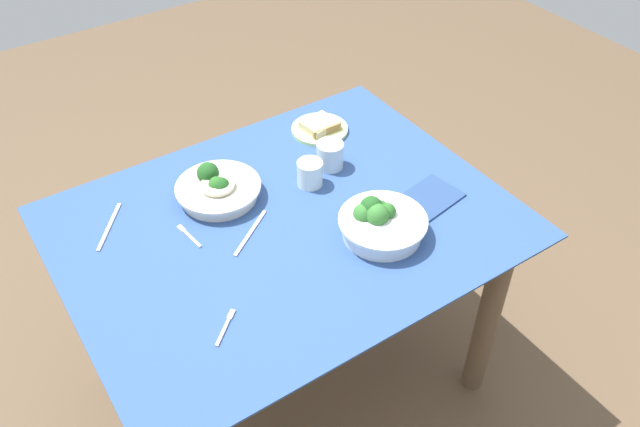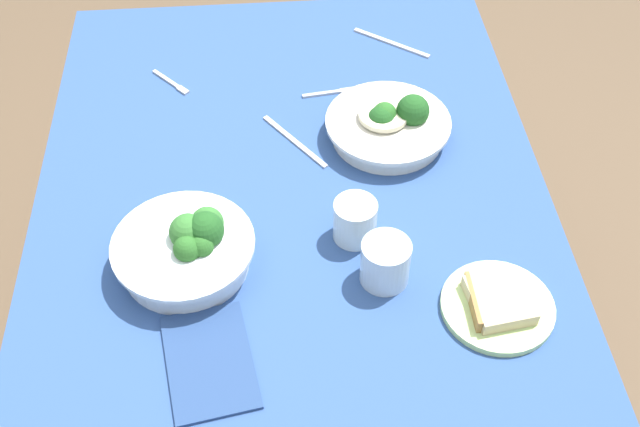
% 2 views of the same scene
% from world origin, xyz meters
% --- Properties ---
extents(ground_plane, '(6.00, 6.00, 0.00)m').
position_xyz_m(ground_plane, '(0.00, 0.00, 0.00)').
color(ground_plane, brown).
extents(dining_table, '(1.20, 0.94, 0.72)m').
position_xyz_m(dining_table, '(0.00, 0.00, 0.60)').
color(dining_table, '#2D4C84').
rests_on(dining_table, ground_plane).
extents(broccoli_bowl_far, '(0.24, 0.24, 0.09)m').
position_xyz_m(broccoli_bowl_far, '(-0.11, 0.20, 0.75)').
color(broccoli_bowl_far, silver).
rests_on(broccoli_bowl_far, dining_table).
extents(broccoli_bowl_near, '(0.24, 0.24, 0.10)m').
position_xyz_m(broccoli_bowl_near, '(0.18, -0.18, 0.76)').
color(broccoli_bowl_near, white).
rests_on(broccoli_bowl_near, dining_table).
extents(bread_side_plate, '(0.18, 0.18, 0.04)m').
position_xyz_m(bread_side_plate, '(0.32, 0.31, 0.73)').
color(bread_side_plate, '#B7D684').
rests_on(bread_side_plate, dining_table).
extents(water_glass_center, '(0.08, 0.08, 0.08)m').
position_xyz_m(water_glass_center, '(0.24, 0.14, 0.76)').
color(water_glass_center, silver).
rests_on(water_glass_center, dining_table).
extents(water_glass_side, '(0.08, 0.08, 0.08)m').
position_xyz_m(water_glass_side, '(0.14, 0.10, 0.76)').
color(water_glass_side, silver).
rests_on(water_glass_side, dining_table).
extents(fork_by_far_bowl, '(0.09, 0.08, 0.00)m').
position_xyz_m(fork_by_far_bowl, '(-0.31, -0.23, 0.72)').
color(fork_by_far_bowl, '#B7B7BC').
rests_on(fork_by_far_bowl, dining_table).
extents(fork_by_near_bowl, '(0.02, 0.11, 0.00)m').
position_xyz_m(fork_by_near_bowl, '(-0.25, 0.10, 0.72)').
color(fork_by_near_bowl, '#B7B7BC').
rests_on(fork_by_near_bowl, dining_table).
extents(table_knife_left, '(0.16, 0.12, 0.00)m').
position_xyz_m(table_knife_left, '(-0.10, 0.01, 0.72)').
color(table_knife_left, '#B7B7BC').
rests_on(table_knife_left, dining_table).
extents(table_knife_right, '(0.12, 0.16, 0.00)m').
position_xyz_m(table_knife_right, '(-0.41, 0.25, 0.72)').
color(table_knife_right, '#B7B7BC').
rests_on(table_knife_right, dining_table).
extents(napkin_folded_upper, '(0.21, 0.16, 0.01)m').
position_xyz_m(napkin_folded_upper, '(0.38, -0.15, 0.72)').
color(napkin_folded_upper, navy).
rests_on(napkin_folded_upper, dining_table).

